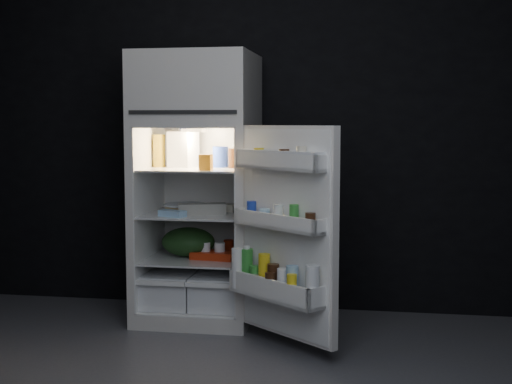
% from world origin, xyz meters
% --- Properties ---
extents(wall_back, '(4.00, 0.00, 2.70)m').
position_xyz_m(wall_back, '(0.00, 1.70, 1.35)').
color(wall_back, black).
rests_on(wall_back, ground).
extents(wall_front, '(4.00, 0.00, 2.70)m').
position_xyz_m(wall_front, '(0.00, -1.70, 1.35)').
color(wall_front, black).
rests_on(wall_front, ground).
extents(refrigerator, '(0.76, 0.71, 1.78)m').
position_xyz_m(refrigerator, '(-0.30, 1.32, 0.96)').
color(refrigerator, silver).
rests_on(refrigerator, ground).
extents(fridge_door, '(0.67, 0.61, 1.22)m').
position_xyz_m(fridge_door, '(0.36, 0.70, 0.68)').
color(fridge_door, silver).
rests_on(fridge_door, ground).
extents(milk_jug, '(0.20, 0.20, 0.24)m').
position_xyz_m(milk_jug, '(-0.41, 1.35, 1.15)').
color(milk_jug, white).
rests_on(milk_jug, refrigerator).
extents(mayo_jar, '(0.12, 0.12, 0.14)m').
position_xyz_m(mayo_jar, '(-0.16, 1.38, 1.10)').
color(mayo_jar, '#1E39A5').
rests_on(mayo_jar, refrigerator).
extents(jam_jar, '(0.09, 0.09, 0.13)m').
position_xyz_m(jam_jar, '(-0.05, 1.33, 1.09)').
color(jam_jar, '#311B0D').
rests_on(jam_jar, refrigerator).
extents(amber_bottle, '(0.09, 0.09, 0.22)m').
position_xyz_m(amber_bottle, '(-0.58, 1.34, 1.14)').
color(amber_bottle, '#B68F1D').
rests_on(amber_bottle, refrigerator).
extents(small_carton, '(0.08, 0.06, 0.10)m').
position_xyz_m(small_carton, '(-0.18, 1.06, 1.08)').
color(small_carton, '#C17816').
rests_on(small_carton, refrigerator).
extents(egg_carton, '(0.33, 0.20, 0.07)m').
position_xyz_m(egg_carton, '(-0.25, 1.22, 0.76)').
color(egg_carton, gray).
rests_on(egg_carton, refrigerator).
extents(pie, '(0.35, 0.35, 0.04)m').
position_xyz_m(pie, '(-0.39, 1.35, 0.75)').
color(pie, tan).
rests_on(pie, refrigerator).
extents(flat_package, '(0.19, 0.14, 0.04)m').
position_xyz_m(flat_package, '(-0.41, 1.07, 0.75)').
color(flat_package, '#8DB7DA').
rests_on(flat_package, refrigerator).
extents(wrapped_pkg, '(0.13, 0.11, 0.05)m').
position_xyz_m(wrapped_pkg, '(-0.13, 1.39, 0.75)').
color(wrapped_pkg, beige).
rests_on(wrapped_pkg, refrigerator).
extents(produce_bag, '(0.45, 0.41, 0.20)m').
position_xyz_m(produce_bag, '(-0.37, 1.30, 0.52)').
color(produce_bag, '#193815').
rests_on(produce_bag, refrigerator).
extents(yogurt_tray, '(0.31, 0.19, 0.05)m').
position_xyz_m(yogurt_tray, '(-0.18, 1.24, 0.45)').
color(yogurt_tray, '#B32B0F').
rests_on(yogurt_tray, refrigerator).
extents(small_can_red, '(0.08, 0.08, 0.09)m').
position_xyz_m(small_can_red, '(-0.13, 1.48, 0.47)').
color(small_can_red, '#B32B0F').
rests_on(small_can_red, refrigerator).
extents(small_can_silver, '(0.07, 0.07, 0.09)m').
position_xyz_m(small_can_silver, '(-0.05, 1.46, 0.47)').
color(small_can_silver, '#BBBCC0').
rests_on(small_can_silver, refrigerator).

